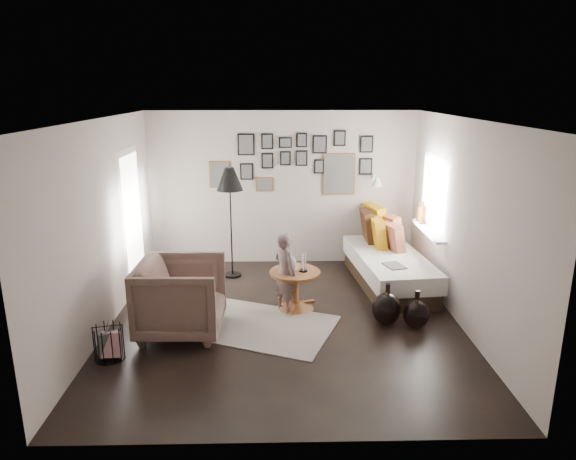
{
  "coord_description": "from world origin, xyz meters",
  "views": [
    {
      "loc": [
        -0.11,
        -6.17,
        2.96
      ],
      "look_at": [
        0.05,
        0.5,
        1.1
      ],
      "focal_mm": 32.0,
      "sensor_mm": 36.0,
      "label": 1
    }
  ],
  "objects_px": {
    "demijohn_small": "(416,314)",
    "pedestal_table": "(295,291)",
    "magazine_basket": "(109,343)",
    "vase": "(289,260)",
    "child": "(285,272)",
    "armchair": "(181,297)",
    "daybed": "(388,262)",
    "floor_lamp": "(230,183)",
    "demijohn_large": "(387,309)"
  },
  "relations": [
    {
      "from": "pedestal_table",
      "to": "floor_lamp",
      "type": "xyz_separation_m",
      "value": [
        -0.97,
        1.31,
        1.27
      ]
    },
    {
      "from": "demijohn_small",
      "to": "vase",
      "type": "bearing_deg",
      "value": 157.39
    },
    {
      "from": "daybed",
      "to": "demijohn_large",
      "type": "height_order",
      "value": "daybed"
    },
    {
      "from": "demijohn_large",
      "to": "child",
      "type": "xyz_separation_m",
      "value": [
        -1.3,
        0.46,
        0.34
      ]
    },
    {
      "from": "armchair",
      "to": "vase",
      "type": "bearing_deg",
      "value": -61.27
    },
    {
      "from": "demijohn_large",
      "to": "demijohn_small",
      "type": "relative_size",
      "value": 1.1
    },
    {
      "from": "daybed",
      "to": "child",
      "type": "relative_size",
      "value": 2.1
    },
    {
      "from": "magazine_basket",
      "to": "demijohn_large",
      "type": "xyz_separation_m",
      "value": [
        3.3,
        0.79,
        0.02
      ]
    },
    {
      "from": "magazine_basket",
      "to": "demijohn_small",
      "type": "xyz_separation_m",
      "value": [
        3.65,
        0.67,
        -0.0
      ]
    },
    {
      "from": "daybed",
      "to": "demijohn_small",
      "type": "relative_size",
      "value": 4.55
    },
    {
      "from": "demijohn_small",
      "to": "pedestal_table",
      "type": "bearing_deg",
      "value": 156.96
    },
    {
      "from": "floor_lamp",
      "to": "demijohn_small",
      "type": "distance_m",
      "value": 3.43
    },
    {
      "from": "pedestal_table",
      "to": "child",
      "type": "xyz_separation_m",
      "value": [
        -0.14,
        -0.06,
        0.3
      ]
    },
    {
      "from": "pedestal_table",
      "to": "armchair",
      "type": "xyz_separation_m",
      "value": [
        -1.43,
        -0.68,
        0.22
      ]
    },
    {
      "from": "vase",
      "to": "child",
      "type": "height_order",
      "value": "child"
    },
    {
      "from": "vase",
      "to": "demijohn_small",
      "type": "relative_size",
      "value": 0.97
    },
    {
      "from": "vase",
      "to": "demijohn_small",
      "type": "distance_m",
      "value": 1.8
    },
    {
      "from": "armchair",
      "to": "daybed",
      "type": "bearing_deg",
      "value": -59.34
    },
    {
      "from": "magazine_basket",
      "to": "vase",
      "type": "bearing_deg",
      "value": 32.92
    },
    {
      "from": "armchair",
      "to": "magazine_basket",
      "type": "xyz_separation_m",
      "value": [
        -0.71,
        -0.63,
        -0.27
      ]
    },
    {
      "from": "magazine_basket",
      "to": "demijohn_small",
      "type": "height_order",
      "value": "demijohn_small"
    },
    {
      "from": "pedestal_table",
      "to": "child",
      "type": "relative_size",
      "value": 0.63
    },
    {
      "from": "vase",
      "to": "demijohn_small",
      "type": "height_order",
      "value": "vase"
    },
    {
      "from": "pedestal_table",
      "to": "demijohn_small",
      "type": "distance_m",
      "value": 1.64
    },
    {
      "from": "pedestal_table",
      "to": "magazine_basket",
      "type": "xyz_separation_m",
      "value": [
        -2.14,
        -1.32,
        -0.06
      ]
    },
    {
      "from": "armchair",
      "to": "floor_lamp",
      "type": "xyz_separation_m",
      "value": [
        0.46,
        1.99,
        1.06
      ]
    },
    {
      "from": "vase",
      "to": "pedestal_table",
      "type": "bearing_deg",
      "value": -14.04
    },
    {
      "from": "pedestal_table",
      "to": "armchair",
      "type": "height_order",
      "value": "armchair"
    },
    {
      "from": "magazine_basket",
      "to": "daybed",
      "type": "bearing_deg",
      "value": 32.14
    },
    {
      "from": "daybed",
      "to": "armchair",
      "type": "relative_size",
      "value": 2.25
    },
    {
      "from": "vase",
      "to": "child",
      "type": "distance_m",
      "value": 0.18
    },
    {
      "from": "vase",
      "to": "daybed",
      "type": "relative_size",
      "value": 0.21
    },
    {
      "from": "daybed",
      "to": "floor_lamp",
      "type": "distance_m",
      "value": 2.75
    },
    {
      "from": "armchair",
      "to": "magazine_basket",
      "type": "relative_size",
      "value": 2.6
    },
    {
      "from": "pedestal_table",
      "to": "magazine_basket",
      "type": "bearing_deg",
      "value": -148.45
    },
    {
      "from": "pedestal_table",
      "to": "demijohn_small",
      "type": "xyz_separation_m",
      "value": [
        1.51,
        -0.64,
        -0.06
      ]
    },
    {
      "from": "daybed",
      "to": "demijohn_small",
      "type": "height_order",
      "value": "daybed"
    },
    {
      "from": "vase",
      "to": "floor_lamp",
      "type": "distance_m",
      "value": 1.77
    },
    {
      "from": "child",
      "to": "demijohn_large",
      "type": "bearing_deg",
      "value": -145.19
    },
    {
      "from": "pedestal_table",
      "to": "magazine_basket",
      "type": "relative_size",
      "value": 1.75
    },
    {
      "from": "armchair",
      "to": "floor_lamp",
      "type": "distance_m",
      "value": 2.3
    },
    {
      "from": "pedestal_table",
      "to": "demijohn_small",
      "type": "bearing_deg",
      "value": -23.04
    },
    {
      "from": "floor_lamp",
      "to": "demijohn_large",
      "type": "distance_m",
      "value": 3.1
    },
    {
      "from": "magazine_basket",
      "to": "demijohn_large",
      "type": "bearing_deg",
      "value": 13.5
    },
    {
      "from": "vase",
      "to": "child",
      "type": "relative_size",
      "value": 0.45
    },
    {
      "from": "daybed",
      "to": "armchair",
      "type": "bearing_deg",
      "value": -156.25
    },
    {
      "from": "daybed",
      "to": "magazine_basket",
      "type": "distance_m",
      "value": 4.28
    },
    {
      "from": "magazine_basket",
      "to": "pedestal_table",
      "type": "bearing_deg",
      "value": 31.55
    },
    {
      "from": "pedestal_table",
      "to": "magazine_basket",
      "type": "distance_m",
      "value": 2.51
    },
    {
      "from": "armchair",
      "to": "floor_lamp",
      "type": "relative_size",
      "value": 0.58
    }
  ]
}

